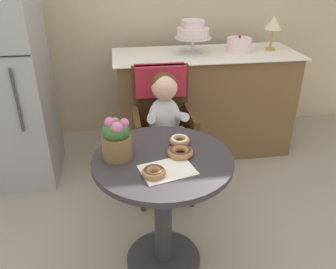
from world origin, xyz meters
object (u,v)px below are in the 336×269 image
object	(u,v)px
tiered_cake_stand	(193,32)
flower_vase	(117,138)
wicker_chair	(162,112)
table_lamp	(273,24)
cafe_table	(163,191)
donut_front	(154,172)
donut_mid	(180,152)
seated_child	(165,116)
round_layer_cake	(239,45)
donut_side	(180,140)

from	to	relation	value
tiered_cake_stand	flower_vase	bearing A→B (deg)	-117.45
wicker_chair	table_lamp	bearing A→B (deg)	28.44
cafe_table	donut_front	xyz separation A→B (m)	(-0.06, -0.15, 0.23)
cafe_table	table_lamp	distance (m)	1.84
donut_mid	table_lamp	bearing A→B (deg)	52.01
cafe_table	tiered_cake_stand	size ratio (longest dim) A/B	2.40
seated_child	table_lamp	xyz separation A→B (m)	(1.03, 0.74, 0.44)
round_layer_cake	table_lamp	bearing A→B (deg)	4.21
donut_side	seated_child	bearing A→B (deg)	91.68
donut_front	round_layer_cake	distance (m)	1.73
round_layer_cake	tiered_cake_stand	bearing A→B (deg)	-178.94
cafe_table	wicker_chair	distance (m)	0.76
donut_side	table_lamp	bearing A→B (deg)	49.76
donut_front	table_lamp	size ratio (longest dim) A/B	0.39
seated_child	donut_front	xyz separation A→B (m)	(-0.16, -0.74, 0.06)
seated_child	round_layer_cake	bearing A→B (deg)	44.44
seated_child	donut_mid	size ratio (longest dim) A/B	5.52
flower_vase	round_layer_cake	world-z (taller)	round_layer_cake
round_layer_cake	table_lamp	world-z (taller)	table_lamp
table_lamp	donut_side	bearing A→B (deg)	-130.24
tiered_cake_stand	table_lamp	bearing A→B (deg)	2.38
wicker_chair	seated_child	bearing A→B (deg)	-91.31
donut_mid	table_lamp	xyz separation A→B (m)	(1.03, 1.32, 0.37)
seated_child	tiered_cake_stand	world-z (taller)	tiered_cake_stand
cafe_table	donut_mid	size ratio (longest dim) A/B	5.47
tiered_cake_stand	donut_mid	bearing A→B (deg)	-104.66
donut_front	flower_vase	bearing A→B (deg)	129.30
donut_mid	round_layer_cake	size ratio (longest dim) A/B	0.63
donut_mid	donut_side	size ratio (longest dim) A/B	1.17
tiered_cake_stand	table_lamp	xyz separation A→B (m)	(0.69, 0.03, 0.04)
donut_front	flower_vase	distance (m)	0.27
flower_vase	tiered_cake_stand	bearing A→B (deg)	62.55
flower_vase	donut_front	bearing A→B (deg)	-50.70
donut_front	flower_vase	xyz separation A→B (m)	(-0.16, 0.20, 0.08)
cafe_table	donut_mid	world-z (taller)	donut_mid
wicker_chair	flower_vase	world-z (taller)	wicker_chair
cafe_table	donut_mid	bearing A→B (deg)	4.32
flower_vase	tiered_cake_stand	distance (m)	1.44
donut_side	round_layer_cake	xyz separation A→B (m)	(0.72, 1.18, 0.22)
flower_vase	round_layer_cake	distance (m)	1.65
donut_mid	tiered_cake_stand	bearing A→B (deg)	75.34
wicker_chair	table_lamp	world-z (taller)	table_lamp
donut_front	donut_side	distance (m)	0.33
donut_side	table_lamp	world-z (taller)	table_lamp
donut_front	table_lamp	bearing A→B (deg)	51.33
cafe_table	donut_front	distance (m)	0.29
wicker_chair	seated_child	size ratio (longest dim) A/B	1.31
donut_front	donut_mid	world-z (taller)	donut_mid
donut_side	flower_vase	bearing A→B (deg)	-164.97
seated_child	flower_vase	world-z (taller)	seated_child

